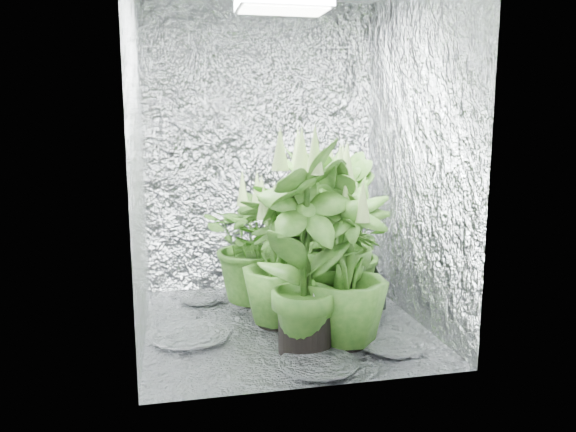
% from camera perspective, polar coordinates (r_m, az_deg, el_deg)
% --- Properties ---
extents(ground, '(1.60, 1.60, 0.00)m').
position_cam_1_polar(ground, '(3.40, -0.44, -10.95)').
color(ground, silver).
rests_on(ground, ground).
extents(walls, '(1.62, 1.62, 2.00)m').
position_cam_1_polar(walls, '(3.18, -0.46, 6.09)').
color(walls, silver).
rests_on(walls, ground).
extents(grow_lamp, '(0.50, 0.30, 0.22)m').
position_cam_1_polar(grow_lamp, '(3.23, -0.48, 20.86)').
color(grow_lamp, gray).
rests_on(grow_lamp, ceiling).
extents(plant_a, '(0.72, 0.72, 0.88)m').
position_cam_1_polar(plant_a, '(3.67, -3.14, -2.66)').
color(plant_a, black).
rests_on(plant_a, ground).
extents(plant_b, '(0.73, 0.73, 1.14)m').
position_cam_1_polar(plant_b, '(3.60, 1.76, -0.99)').
color(plant_b, black).
rests_on(plant_b, ground).
extents(plant_c, '(0.61, 0.61, 1.06)m').
position_cam_1_polar(plant_c, '(3.70, 5.20, -1.28)').
color(plant_c, black).
rests_on(plant_c, ground).
extents(plant_d, '(0.54, 0.54, 0.86)m').
position_cam_1_polar(plant_d, '(3.29, -1.02, -4.56)').
color(plant_d, black).
rests_on(plant_d, ground).
extents(plant_e, '(0.87, 0.87, 0.89)m').
position_cam_1_polar(plant_e, '(3.47, 4.80, -3.38)').
color(plant_e, black).
rests_on(plant_e, ground).
extents(plant_f, '(0.81, 0.81, 1.19)m').
position_cam_1_polar(plant_f, '(2.87, 1.78, -3.36)').
color(plant_f, black).
rests_on(plant_f, ground).
extents(plant_g, '(0.58, 0.58, 1.10)m').
position_cam_1_polar(plant_g, '(3.22, 4.93, -2.74)').
color(plant_g, black).
rests_on(plant_g, ground).
extents(plant_h, '(0.59, 0.59, 0.92)m').
position_cam_1_polar(plant_h, '(3.02, 5.85, -5.42)').
color(plant_h, black).
rests_on(plant_h, ground).
extents(circulation_fan, '(0.15, 0.28, 0.32)m').
position_cam_1_polar(circulation_fan, '(3.67, 8.64, -7.24)').
color(circulation_fan, black).
rests_on(circulation_fan, ground).
extents(plant_label, '(0.06, 0.04, 0.08)m').
position_cam_1_polar(plant_label, '(2.92, 3.05, -8.31)').
color(plant_label, white).
rests_on(plant_label, plant_f).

